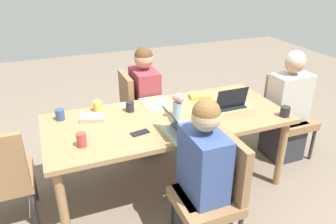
{
  "coord_description": "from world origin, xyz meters",
  "views": [
    {
      "loc": [
        0.96,
        2.42,
        2.03
      ],
      "look_at": [
        0.0,
        0.0,
        0.78
      ],
      "focal_mm": 34.98,
      "sensor_mm": 36.0,
      "label": 1
    }
  ],
  "objects_px": {
    "laptop_head_left_left_near": "(228,103)",
    "person_far_left_far": "(202,184)",
    "book_red_cover": "(200,96)",
    "book_blue_cover": "(93,118)",
    "chair_near_left_mid": "(137,108)",
    "coffee_mug_far_left": "(285,111)",
    "chair_far_left_far": "(215,189)",
    "phone_black": "(140,133)",
    "dining_table": "(168,124)",
    "phone_silver": "(128,105)",
    "coffee_mug_near_right": "(82,140)",
    "chair_head_right_right_near": "(1,176)",
    "coffee_mug_centre_left": "(130,107)",
    "person_head_left_left_near": "(287,113)",
    "laptop_far_left_far": "(180,130)",
    "chair_head_left_left_near": "(286,111)",
    "coffee_mug_centre_right": "(60,115)",
    "flower_vase": "(178,106)",
    "person_near_left_mid": "(145,107)",
    "coffee_mug_near_left": "(98,106)"
  },
  "relations": [
    {
      "from": "chair_far_left_far",
      "to": "book_red_cover",
      "type": "xyz_separation_m",
      "value": [
        -0.41,
        -1.08,
        0.25
      ]
    },
    {
      "from": "person_far_left_far",
      "to": "phone_silver",
      "type": "xyz_separation_m",
      "value": [
        0.25,
        -1.09,
        0.21
      ]
    },
    {
      "from": "chair_head_left_left_near",
      "to": "person_head_left_left_near",
      "type": "relative_size",
      "value": 0.75
    },
    {
      "from": "laptop_far_left_far",
      "to": "phone_silver",
      "type": "xyz_separation_m",
      "value": [
        0.24,
        -0.7,
        -0.04
      ]
    },
    {
      "from": "laptop_head_left_left_near",
      "to": "phone_black",
      "type": "bearing_deg",
      "value": 10.3
    },
    {
      "from": "coffee_mug_far_left",
      "to": "person_far_left_far",
      "type": "bearing_deg",
      "value": 19.77
    },
    {
      "from": "book_red_cover",
      "to": "book_blue_cover",
      "type": "relative_size",
      "value": 1.0
    },
    {
      "from": "laptop_head_left_left_near",
      "to": "phone_black",
      "type": "height_order",
      "value": "laptop_head_left_left_near"
    },
    {
      "from": "chair_near_left_mid",
      "to": "coffee_mug_far_left",
      "type": "bearing_deg",
      "value": 132.27
    },
    {
      "from": "person_near_left_mid",
      "to": "chair_far_left_far",
      "type": "height_order",
      "value": "person_near_left_mid"
    },
    {
      "from": "chair_near_left_mid",
      "to": "coffee_mug_centre_right",
      "type": "xyz_separation_m",
      "value": [
        0.83,
        0.47,
        0.28
      ]
    },
    {
      "from": "dining_table",
      "to": "book_red_cover",
      "type": "xyz_separation_m",
      "value": [
        -0.46,
        -0.29,
        0.09
      ]
    },
    {
      "from": "flower_vase",
      "to": "phone_silver",
      "type": "relative_size",
      "value": 1.54
    },
    {
      "from": "person_head_left_left_near",
      "to": "laptop_far_left_far",
      "type": "xyz_separation_m",
      "value": [
        1.39,
        0.34,
        0.25
      ]
    },
    {
      "from": "chair_near_left_mid",
      "to": "coffee_mug_near_right",
      "type": "height_order",
      "value": "chair_near_left_mid"
    },
    {
      "from": "dining_table",
      "to": "phone_silver",
      "type": "bearing_deg",
      "value": -53.75
    },
    {
      "from": "laptop_head_left_left_near",
      "to": "person_far_left_far",
      "type": "bearing_deg",
      "value": 48.82
    },
    {
      "from": "chair_near_left_mid",
      "to": "phone_silver",
      "type": "distance_m",
      "value": 0.51
    },
    {
      "from": "laptop_head_left_left_near",
      "to": "coffee_mug_far_left",
      "type": "relative_size",
      "value": 3.51
    },
    {
      "from": "book_red_cover",
      "to": "chair_near_left_mid",
      "type": "bearing_deg",
      "value": -26.0
    },
    {
      "from": "coffee_mug_centre_left",
      "to": "book_red_cover",
      "type": "xyz_separation_m",
      "value": [
        -0.74,
        -0.05,
        -0.03
      ]
    },
    {
      "from": "person_far_left_far",
      "to": "coffee_mug_centre_right",
      "type": "bearing_deg",
      "value": -49.56
    },
    {
      "from": "coffee_mug_far_left",
      "to": "book_red_cover",
      "type": "relative_size",
      "value": 0.46
    },
    {
      "from": "person_head_left_left_near",
      "to": "phone_silver",
      "type": "relative_size",
      "value": 7.97
    },
    {
      "from": "chair_head_right_right_near",
      "to": "book_blue_cover",
      "type": "distance_m",
      "value": 0.84
    },
    {
      "from": "coffee_mug_near_left",
      "to": "phone_silver",
      "type": "bearing_deg",
      "value": -179.48
    },
    {
      "from": "coffee_mug_far_left",
      "to": "flower_vase",
      "type": "bearing_deg",
      "value": -19.58
    },
    {
      "from": "chair_head_left_left_near",
      "to": "chair_head_right_right_near",
      "type": "xyz_separation_m",
      "value": [
        2.81,
        0.13,
        0.0
      ]
    },
    {
      "from": "chair_head_right_right_near",
      "to": "coffee_mug_near_right",
      "type": "relative_size",
      "value": 8.28
    },
    {
      "from": "chair_head_left_left_near",
      "to": "coffee_mug_centre_left",
      "type": "distance_m",
      "value": 1.73
    },
    {
      "from": "chair_near_left_mid",
      "to": "coffee_mug_centre_left",
      "type": "bearing_deg",
      "value": 67.53
    },
    {
      "from": "laptop_head_left_left_near",
      "to": "phone_silver",
      "type": "bearing_deg",
      "value": -24.17
    },
    {
      "from": "coffee_mug_centre_left",
      "to": "phone_silver",
      "type": "distance_m",
      "value": 0.13
    },
    {
      "from": "chair_head_left_left_near",
      "to": "person_far_left_far",
      "type": "height_order",
      "value": "person_far_left_far"
    },
    {
      "from": "coffee_mug_near_right",
      "to": "person_head_left_left_near",
      "type": "bearing_deg",
      "value": -173.85
    },
    {
      "from": "person_far_left_far",
      "to": "book_blue_cover",
      "type": "xyz_separation_m",
      "value": [
        0.61,
        -0.92,
        0.22
      ]
    },
    {
      "from": "chair_head_right_right_near",
      "to": "phone_black",
      "type": "height_order",
      "value": "chair_head_right_right_near"
    },
    {
      "from": "chair_far_left_far",
      "to": "coffee_mug_centre_right",
      "type": "bearing_deg",
      "value": -48.85
    },
    {
      "from": "chair_head_right_right_near",
      "to": "phone_black",
      "type": "bearing_deg",
      "value": 172.09
    },
    {
      "from": "book_blue_cover",
      "to": "phone_silver",
      "type": "height_order",
      "value": "book_blue_cover"
    },
    {
      "from": "chair_far_left_far",
      "to": "laptop_head_left_left_near",
      "type": "relative_size",
      "value": 2.81
    },
    {
      "from": "chair_head_left_left_near",
      "to": "book_blue_cover",
      "type": "bearing_deg",
      "value": -2.95
    },
    {
      "from": "laptop_far_left_far",
      "to": "coffee_mug_centre_left",
      "type": "bearing_deg",
      "value": -66.49
    },
    {
      "from": "chair_head_right_right_near",
      "to": "coffee_mug_centre_left",
      "type": "relative_size",
      "value": 9.71
    },
    {
      "from": "person_near_left_mid",
      "to": "person_far_left_far",
      "type": "bearing_deg",
      "value": 88.68
    },
    {
      "from": "chair_head_left_left_near",
      "to": "coffee_mug_far_left",
      "type": "height_order",
      "value": "chair_head_left_left_near"
    },
    {
      "from": "chair_far_left_far",
      "to": "phone_black",
      "type": "relative_size",
      "value": 6.0
    },
    {
      "from": "book_blue_cover",
      "to": "chair_head_left_left_near",
      "type": "bearing_deg",
      "value": -163.25
    },
    {
      "from": "chair_head_left_left_near",
      "to": "coffee_mug_near_right",
      "type": "relative_size",
      "value": 8.28
    },
    {
      "from": "laptop_head_left_left_near",
      "to": "flower_vase",
      "type": "bearing_deg",
      "value": 2.68
    }
  ]
}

